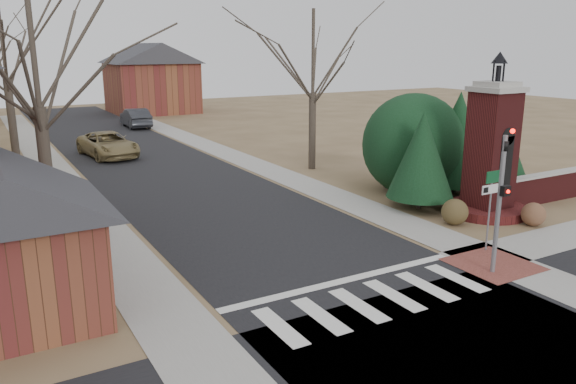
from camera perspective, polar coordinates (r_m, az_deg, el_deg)
ground at (r=15.09m, az=10.90°, el=-11.91°), size 120.00×120.00×0.00m
main_street at (r=34.00m, az=-13.88°, el=2.86°), size 8.00×70.00×0.01m
cross_street at (r=13.26m, az=19.68°, el=-16.49°), size 120.00×8.00×0.01m
crosswalk_zone at (r=15.63m, az=8.97°, el=-10.81°), size 8.00×2.20×0.02m
stop_bar at (r=16.71m, az=5.73°, el=-8.96°), size 8.00×0.35×0.02m
sidewalk_right_main at (r=35.73m, az=-5.85°, el=3.78°), size 2.00×60.00×0.02m
sidewalk_left at (r=33.00m, az=-22.57°, el=1.82°), size 2.00×60.00×0.02m
curb_apron at (r=18.92m, az=20.11°, el=-6.93°), size 2.40×2.40×0.02m
traffic_signal_pole at (r=17.54m, az=20.83°, el=0.17°), size 0.28×0.41×4.50m
sign_post at (r=19.53m, az=19.92°, el=-0.27°), size 0.90×0.07×2.75m
brick_gate_monument at (r=23.92m, az=19.86°, el=2.87°), size 3.20×3.20×6.47m
brick_garden_wall at (r=27.76m, az=25.65°, el=0.64°), size 7.50×0.50×1.30m
garage_left at (r=15.26m, az=-26.66°, el=-3.89°), size 4.80×4.80×4.29m
house_distant_right at (r=60.61m, az=-13.76°, el=11.32°), size 8.80×8.80×7.30m
evergreen_near at (r=23.96m, az=13.44°, el=3.69°), size 2.80×2.80×4.10m
evergreen_mid at (r=27.06m, az=16.88°, el=5.32°), size 3.40×3.40×4.70m
evergreen_far at (r=28.01m, az=21.09°, el=3.81°), size 2.40×2.40×3.30m
evergreen_mass at (r=26.96m, az=12.64°, el=5.13°), size 4.80×4.80×4.80m
bare_tree_0 at (r=19.24m, az=-24.86°, el=16.38°), size 8.05×8.05×11.15m
bare_tree_3 at (r=30.88m, az=2.57°, el=14.62°), size 7.00×7.00×9.70m
pickup_truck at (r=36.64m, az=-17.81°, el=4.61°), size 3.14×5.73×1.52m
distant_car at (r=49.55m, az=-15.23°, el=7.29°), size 1.85×4.93×1.61m
dry_shrub_left at (r=22.45m, az=16.59°, el=-1.95°), size 1.02×1.02×1.02m
dry_shrub_right at (r=23.35m, az=23.67°, el=-2.09°), size 0.91×0.91×0.91m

